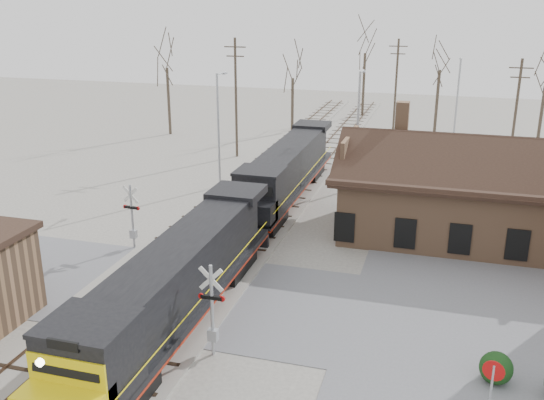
{
  "coord_description": "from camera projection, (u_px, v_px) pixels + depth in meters",
  "views": [
    {
      "loc": [
        10.68,
        -24.97,
        14.1
      ],
      "look_at": [
        0.79,
        9.0,
        2.21
      ],
      "focal_mm": 40.0,
      "sensor_mm": 36.0,
      "label": 1
    }
  ],
  "objects": [
    {
      "name": "streetlight_c",
      "position": [
        457.0,
        98.0,
        58.55
      ],
      "size": [
        0.25,
        2.04,
        8.58
      ],
      "color": "#A5A8AD",
      "rests_on": "ground"
    },
    {
      "name": "locomotive_lead",
      "position": [
        172.0,
        289.0,
        25.99
      ],
      "size": [
        2.79,
        18.67,
        4.14
      ],
      "color": "black",
      "rests_on": "ground"
    },
    {
      "name": "crossbuck_near",
      "position": [
        212.0,
        313.0,
        24.58
      ],
      "size": [
        1.15,
        0.3,
        4.04
      ],
      "rotation": [
        0.0,
        0.0,
        0.0
      ],
      "color": "#A5A8AD",
      "rests_on": "ground"
    },
    {
      "name": "utility_pole_c",
      "position": [
        516.0,
        109.0,
        52.74
      ],
      "size": [
        2.0,
        0.24,
        9.15
      ],
      "color": "#382D23",
      "rests_on": "ground"
    },
    {
      "name": "streetlight_b",
      "position": [
        358.0,
        124.0,
        45.51
      ],
      "size": [
        0.25,
        2.04,
        8.94
      ],
      "color": "#A5A8AD",
      "rests_on": "ground"
    },
    {
      "name": "track_main",
      "position": [
        285.0,
        202.0,
        43.68
      ],
      "size": [
        3.4,
        90.0,
        0.24
      ],
      "color": "#A8A398",
      "rests_on": "ground"
    },
    {
      "name": "utility_pole_b",
      "position": [
        396.0,
        83.0,
        66.46
      ],
      "size": [
        2.0,
        0.24,
        9.85
      ],
      "color": "#382D23",
      "rests_on": "ground"
    },
    {
      "name": "locomotive_trailing",
      "position": [
        286.0,
        173.0,
        43.23
      ],
      "size": [
        2.79,
        18.67,
        3.92
      ],
      "color": "black",
      "rests_on": "ground"
    },
    {
      "name": "crossbuck_far",
      "position": [
        132.0,
        219.0,
        35.26
      ],
      "size": [
        1.11,
        0.29,
        3.89
      ],
      "rotation": [
        0.0,
        0.0,
        3.05
      ],
      "color": "#A5A8AD",
      "rests_on": "ground"
    },
    {
      "name": "tree_b",
      "position": [
        293.0,
        69.0,
        64.7
      ],
      "size": [
        3.88,
        3.88,
        9.5
      ],
      "color": "#382D23",
      "rests_on": "ground"
    },
    {
      "name": "tree_a",
      "position": [
        166.0,
        57.0,
        62.96
      ],
      "size": [
        4.7,
        4.7,
        11.52
      ],
      "color": "#382D23",
      "rests_on": "ground"
    },
    {
      "name": "streetlight_a",
      "position": [
        219.0,
        124.0,
        45.97
      ],
      "size": [
        0.25,
        2.04,
        8.75
      ],
      "color": "#A5A8AD",
      "rests_on": "ground"
    },
    {
      "name": "depot",
      "position": [
        461.0,
        198.0,
        37.02
      ],
      "size": [
        15.2,
        9.31,
        7.9
      ],
      "color": "#936A4C",
      "rests_on": "ground"
    },
    {
      "name": "road",
      "position": [
        206.0,
        296.0,
        30.04
      ],
      "size": [
        60.0,
        9.0,
        0.03
      ],
      "primitive_type": "cube",
      "color": "slate",
      "rests_on": "ground"
    },
    {
      "name": "tree_c",
      "position": [
        366.0,
        42.0,
        72.47
      ],
      "size": [
        5.12,
        5.12,
        12.53
      ],
      "color": "#382D23",
      "rests_on": "ground"
    },
    {
      "name": "tree_d",
      "position": [
        441.0,
        59.0,
        63.08
      ],
      "size": [
        4.55,
        4.55,
        11.15
      ],
      "color": "#382D23",
      "rests_on": "ground"
    },
    {
      "name": "track_siding",
      "position": [
        226.0,
        196.0,
        44.87
      ],
      "size": [
        3.4,
        90.0,
        0.24
      ],
      "color": "#A8A398",
      "rests_on": "ground"
    },
    {
      "name": "do_not_enter_sign",
      "position": [
        492.0,
        382.0,
        20.5
      ],
      "size": [
        0.74,
        0.25,
        2.53
      ],
      "rotation": [
        0.0,
        0.0,
        -0.29
      ],
      "color": "#A5A8AD",
      "rests_on": "ground"
    },
    {
      "name": "utility_pole_a",
      "position": [
        236.0,
        96.0,
        54.6
      ],
      "size": [
        2.0,
        0.24,
        10.72
      ],
      "color": "#382D23",
      "rests_on": "ground"
    },
    {
      "name": "hedge_a",
      "position": [
        496.0,
        368.0,
        23.14
      ],
      "size": [
        1.27,
        1.27,
        1.27
      ],
      "primitive_type": "sphere",
      "color": "black",
      "rests_on": "ground"
    },
    {
      "name": "ground",
      "position": [
        206.0,
        296.0,
        30.05
      ],
      "size": [
        140.0,
        140.0,
        0.0
      ],
      "primitive_type": "plane",
      "color": "#A8A398",
      "rests_on": "ground"
    }
  ]
}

